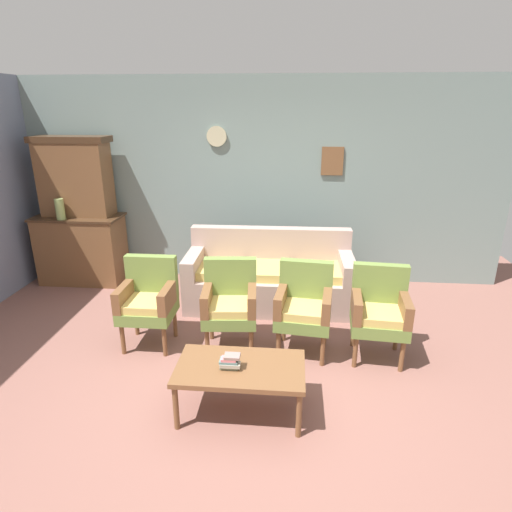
# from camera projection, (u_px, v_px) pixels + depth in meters

# --- Properties ---
(ground_plane) EXTENTS (7.68, 7.68, 0.00)m
(ground_plane) POSITION_uv_depth(u_px,v_px,m) (239.00, 390.00, 3.68)
(ground_plane) COLOR #84564C
(wall_back_with_decor) EXTENTS (6.40, 0.09, 2.70)m
(wall_back_with_decor) POSITION_uv_depth(u_px,v_px,m) (263.00, 183.00, 5.70)
(wall_back_with_decor) COLOR gray
(wall_back_with_decor) RESTS_ON ground
(side_cabinet) EXTENTS (1.16, 0.55, 0.93)m
(side_cabinet) POSITION_uv_depth(u_px,v_px,m) (82.00, 249.00, 5.85)
(side_cabinet) COLOR brown
(side_cabinet) RESTS_ON ground
(cabinet_upper_hutch) EXTENTS (0.99, 0.38, 1.03)m
(cabinet_upper_hutch) POSITION_uv_depth(u_px,v_px,m) (75.00, 176.00, 5.59)
(cabinet_upper_hutch) COLOR brown
(cabinet_upper_hutch) RESTS_ON side_cabinet
(vase_on_cabinet) EXTENTS (0.11, 0.11, 0.27)m
(vase_on_cabinet) POSITION_uv_depth(u_px,v_px,m) (60.00, 209.00, 5.48)
(vase_on_cabinet) COLOR #9BB164
(vase_on_cabinet) RESTS_ON side_cabinet
(floral_couch) EXTENTS (1.99, 0.83, 0.90)m
(floral_couch) POSITION_uv_depth(u_px,v_px,m) (269.00, 279.00, 5.20)
(floral_couch) COLOR tan
(floral_couch) RESTS_ON ground
(armchair_near_couch_end) EXTENTS (0.52, 0.49, 0.90)m
(armchair_near_couch_end) POSITION_uv_depth(u_px,v_px,m) (149.00, 298.00, 4.27)
(armchair_near_couch_end) COLOR olive
(armchair_near_couch_end) RESTS_ON ground
(armchair_by_doorway) EXTENTS (0.56, 0.53, 0.90)m
(armchair_by_doorway) POSITION_uv_depth(u_px,v_px,m) (230.00, 301.00, 4.21)
(armchair_by_doorway) COLOR olive
(armchair_by_doorway) RESTS_ON ground
(armchair_near_cabinet) EXTENTS (0.57, 0.54, 0.90)m
(armchair_near_cabinet) POSITION_uv_depth(u_px,v_px,m) (304.00, 305.00, 4.14)
(armchair_near_cabinet) COLOR olive
(armchair_near_cabinet) RESTS_ON ground
(armchair_row_middle) EXTENTS (0.56, 0.53, 0.90)m
(armchair_row_middle) POSITION_uv_depth(u_px,v_px,m) (379.00, 309.00, 4.04)
(armchair_row_middle) COLOR olive
(armchair_row_middle) RESTS_ON ground
(coffee_table) EXTENTS (1.00, 0.56, 0.42)m
(coffee_table) POSITION_uv_depth(u_px,v_px,m) (240.00, 371.00, 3.31)
(coffee_table) COLOR brown
(coffee_table) RESTS_ON ground
(book_stack_on_table) EXTENTS (0.16, 0.10, 0.12)m
(book_stack_on_table) POSITION_uv_depth(u_px,v_px,m) (230.00, 362.00, 3.25)
(book_stack_on_table) COLOR slate
(book_stack_on_table) RESTS_ON coffee_table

